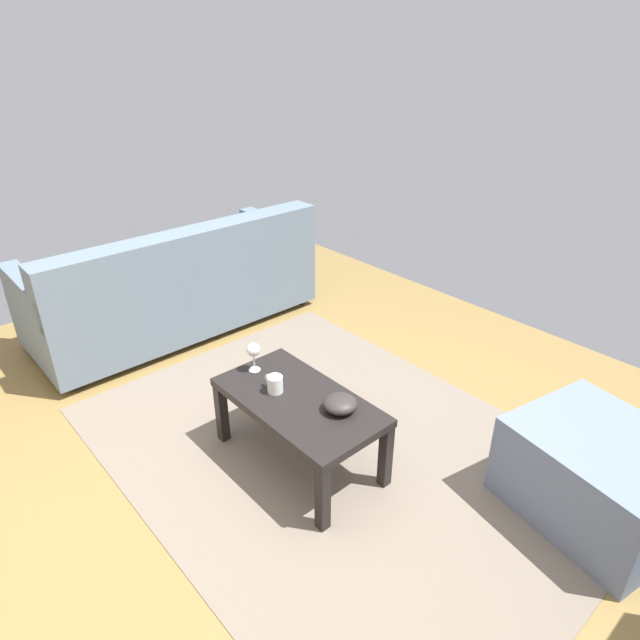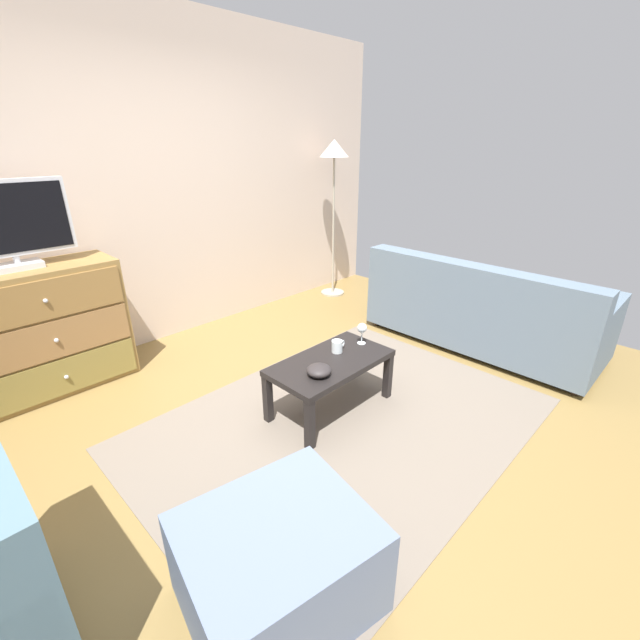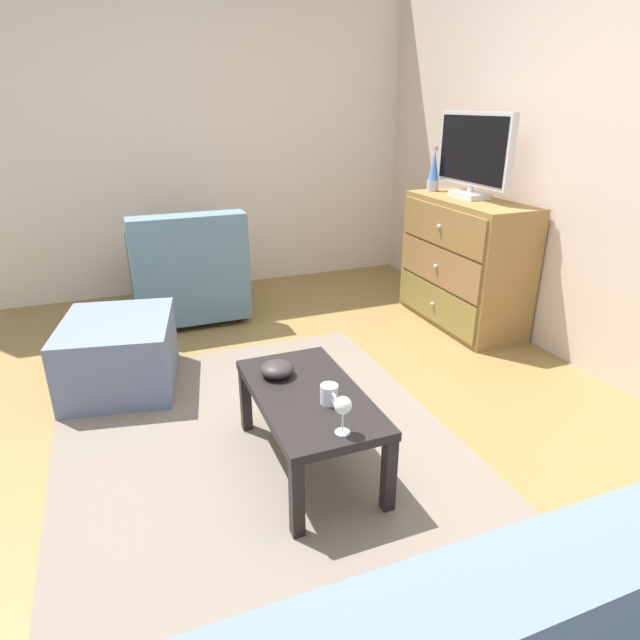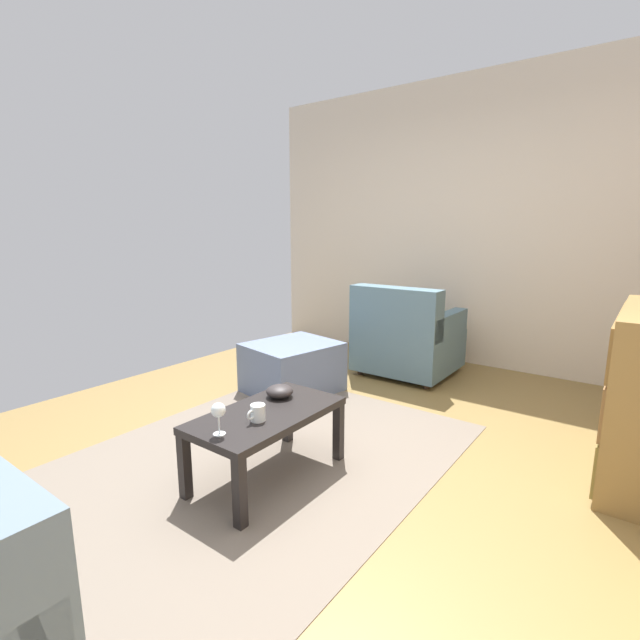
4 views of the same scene
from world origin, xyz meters
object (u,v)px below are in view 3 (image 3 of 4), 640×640
at_px(wine_glass, 343,407).
at_px(ottoman, 120,353).
at_px(bowl_decorative, 277,369).
at_px(armchair, 188,274).
at_px(mug, 329,394).
at_px(tv, 474,153).
at_px(coffee_table, 309,403).
at_px(dresser, 464,263).
at_px(lava_lamp, 434,171).

height_order(wine_glass, ottoman, wine_glass).
distance_m(bowl_decorative, armchair, 1.92).
xyz_separation_m(mug, ottoman, (-1.24, -0.82, -0.22)).
relative_size(tv, armchair, 0.91).
bearing_deg(coffee_table, mug, 22.47).
bearing_deg(wine_glass, mug, 170.61).
height_order(tv, ottoman, tv).
relative_size(dresser, wine_glass, 6.69).
xyz_separation_m(dresser, ottoman, (0.11, -2.45, -0.26)).
bearing_deg(bowl_decorative, mug, 22.66).
height_order(dresser, lava_lamp, lava_lamp).
height_order(wine_glass, bowl_decorative, wine_glass).
distance_m(lava_lamp, armchair, 2.04).
relative_size(lava_lamp, bowl_decorative, 2.11).
bearing_deg(lava_lamp, coffee_table, -44.69).
height_order(dresser, mug, dresser).
distance_m(tv, wine_glass, 2.46).
relative_size(lava_lamp, armchair, 0.39).
bearing_deg(dresser, wine_glass, -46.75).
bearing_deg(coffee_table, wine_glass, 2.13).
xyz_separation_m(wine_glass, armchair, (-2.45, -0.22, -0.16)).
bearing_deg(armchair, coffee_table, 5.74).
relative_size(lava_lamp, coffee_table, 0.39).
bearing_deg(tv, dresser, -26.11).
xyz_separation_m(bowl_decorative, ottoman, (-0.92, -0.68, -0.21)).
relative_size(mug, ottoman, 0.16).
xyz_separation_m(wine_glass, ottoman, (-1.46, -0.78, -0.29)).
xyz_separation_m(coffee_table, bowl_decorative, (-0.20, -0.08, 0.09)).
bearing_deg(bowl_decorative, coffee_table, 22.77).
bearing_deg(wine_glass, coffee_table, -177.87).
xyz_separation_m(mug, bowl_decorative, (-0.32, -0.13, -0.01)).
bearing_deg(wine_glass, lava_lamp, 140.82).
bearing_deg(dresser, tv, 153.89).
bearing_deg(mug, armchair, -173.32).
relative_size(bowl_decorative, armchair, 0.19).
height_order(lava_lamp, armchair, lava_lamp).
bearing_deg(tv, lava_lamp, -169.87).
bearing_deg(coffee_table, dresser, 126.22).
bearing_deg(ottoman, wine_glass, 28.04).
bearing_deg(dresser, armchair, -114.85).
distance_m(dresser, mug, 2.12).
relative_size(coffee_table, mug, 7.43).
xyz_separation_m(armchair, ottoman, (0.99, -0.55, -0.14)).
relative_size(dresser, ottoman, 1.50).
xyz_separation_m(coffee_table, ottoman, (-1.12, -0.77, -0.12)).
distance_m(lava_lamp, coffee_table, 2.45).
relative_size(tv, lava_lamp, 2.33).
height_order(tv, mug, tv).
relative_size(coffee_table, wine_glass, 5.39).
height_order(tv, lava_lamp, tv).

